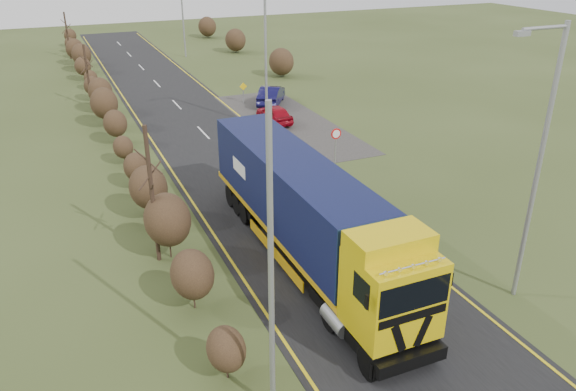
{
  "coord_description": "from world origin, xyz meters",
  "views": [
    {
      "loc": [
        -9.76,
        -17.31,
        12.67
      ],
      "look_at": [
        -0.28,
        4.32,
        1.76
      ],
      "focal_mm": 35.0,
      "sensor_mm": 36.0,
      "label": 1
    }
  ],
  "objects_px": {
    "streetlight_near": "(538,157)",
    "speed_sign": "(336,140)",
    "car_red_hatchback": "(274,114)",
    "car_blue_sedan": "(271,95)",
    "lorry": "(305,209)"
  },
  "relations": [
    {
      "from": "car_blue_sedan",
      "to": "streetlight_near",
      "type": "distance_m",
      "value": 29.63
    },
    {
      "from": "car_red_hatchback",
      "to": "speed_sign",
      "type": "relative_size",
      "value": 1.67
    },
    {
      "from": "car_blue_sedan",
      "to": "speed_sign",
      "type": "relative_size",
      "value": 1.95
    },
    {
      "from": "lorry",
      "to": "car_red_hatchback",
      "type": "height_order",
      "value": "lorry"
    },
    {
      "from": "streetlight_near",
      "to": "car_blue_sedan",
      "type": "bearing_deg",
      "value": 86.48
    },
    {
      "from": "speed_sign",
      "to": "lorry",
      "type": "bearing_deg",
      "value": -124.7
    },
    {
      "from": "lorry",
      "to": "car_red_hatchback",
      "type": "distance_m",
      "value": 19.94
    },
    {
      "from": "lorry",
      "to": "car_red_hatchback",
      "type": "xyz_separation_m",
      "value": [
        6.36,
        18.82,
        -1.83
      ]
    },
    {
      "from": "streetlight_near",
      "to": "speed_sign",
      "type": "height_order",
      "value": "streetlight_near"
    },
    {
      "from": "car_blue_sedan",
      "to": "speed_sign",
      "type": "bearing_deg",
      "value": 115.64
    },
    {
      "from": "car_red_hatchback",
      "to": "speed_sign",
      "type": "height_order",
      "value": "speed_sign"
    },
    {
      "from": "streetlight_near",
      "to": "lorry",
      "type": "bearing_deg",
      "value": 138.81
    },
    {
      "from": "car_blue_sedan",
      "to": "streetlight_near",
      "type": "bearing_deg",
      "value": 118.77
    },
    {
      "from": "lorry",
      "to": "car_blue_sedan",
      "type": "bearing_deg",
      "value": 71.12
    },
    {
      "from": "lorry",
      "to": "speed_sign",
      "type": "height_order",
      "value": "lorry"
    }
  ]
}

